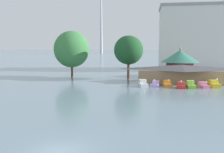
{
  "coord_description": "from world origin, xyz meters",
  "views": [
    {
      "loc": [
        6.31,
        -15.89,
        7.69
      ],
      "look_at": [
        1.08,
        19.59,
        3.38
      ],
      "focal_mm": 38.24,
      "sensor_mm": 36.0,
      "label": 1
    }
  ],
  "objects_px": {
    "pedal_boat_lavender": "(156,84)",
    "background_building_block": "(205,38)",
    "pedal_boat_lime": "(191,85)",
    "shoreline_tree_mid": "(129,50)",
    "pedal_boat_red": "(181,86)",
    "shoreline_tree_tall_left": "(72,49)",
    "pedal_boat_orange": "(167,84)",
    "boathouse": "(181,73)",
    "pedal_boat_white": "(143,84)",
    "pedal_boat_pink": "(203,85)",
    "green_roof_pavilion": "(180,61)",
    "pedal_boat_yellow": "(214,84)"
  },
  "relations": [
    {
      "from": "pedal_boat_lavender",
      "to": "pedal_boat_red",
      "type": "relative_size",
      "value": 1.08
    },
    {
      "from": "pedal_boat_orange",
      "to": "background_building_block",
      "type": "height_order",
      "value": "background_building_block"
    },
    {
      "from": "boathouse",
      "to": "pedal_boat_yellow",
      "type": "bearing_deg",
      "value": -46.09
    },
    {
      "from": "pedal_boat_red",
      "to": "shoreline_tree_tall_left",
      "type": "bearing_deg",
      "value": -107.62
    },
    {
      "from": "pedal_boat_pink",
      "to": "background_building_block",
      "type": "relative_size",
      "value": 0.09
    },
    {
      "from": "pedal_boat_lavender",
      "to": "shoreline_tree_tall_left",
      "type": "xyz_separation_m",
      "value": [
        -21.18,
        11.42,
        6.89
      ]
    },
    {
      "from": "shoreline_tree_mid",
      "to": "pedal_boat_white",
      "type": "bearing_deg",
      "value": -71.69
    },
    {
      "from": "shoreline_tree_mid",
      "to": "background_building_block",
      "type": "relative_size",
      "value": 0.33
    },
    {
      "from": "pedal_boat_red",
      "to": "pedal_boat_pink",
      "type": "bearing_deg",
      "value": 113.19
    },
    {
      "from": "pedal_boat_lavender",
      "to": "pedal_boat_white",
      "type": "bearing_deg",
      "value": -52.98
    },
    {
      "from": "green_roof_pavilion",
      "to": "pedal_boat_lime",
      "type": "bearing_deg",
      "value": -90.92
    },
    {
      "from": "pedal_boat_red",
      "to": "shoreline_tree_tall_left",
      "type": "xyz_separation_m",
      "value": [
        -25.96,
        12.98,
        6.85
      ]
    },
    {
      "from": "pedal_boat_white",
      "to": "boathouse",
      "type": "relative_size",
      "value": 0.15
    },
    {
      "from": "boathouse",
      "to": "pedal_boat_lime",
      "type": "bearing_deg",
      "value": -83.12
    },
    {
      "from": "pedal_boat_lime",
      "to": "boathouse",
      "type": "xyz_separation_m",
      "value": [
        -0.86,
        7.12,
        1.55
      ]
    },
    {
      "from": "pedal_boat_orange",
      "to": "pedal_boat_yellow",
      "type": "xyz_separation_m",
      "value": [
        9.1,
        0.49,
        0.06
      ]
    },
    {
      "from": "pedal_boat_lavender",
      "to": "shoreline_tree_tall_left",
      "type": "distance_m",
      "value": 25.03
    },
    {
      "from": "shoreline_tree_tall_left",
      "to": "background_building_block",
      "type": "distance_m",
      "value": 50.26
    },
    {
      "from": "pedal_boat_lavender",
      "to": "boathouse",
      "type": "relative_size",
      "value": 0.14
    },
    {
      "from": "pedal_boat_orange",
      "to": "pedal_boat_red",
      "type": "xyz_separation_m",
      "value": [
        2.54,
        -1.53,
        -0.03
      ]
    },
    {
      "from": "pedal_boat_orange",
      "to": "shoreline_tree_mid",
      "type": "relative_size",
      "value": 0.26
    },
    {
      "from": "pedal_boat_pink",
      "to": "pedal_boat_yellow",
      "type": "relative_size",
      "value": 0.99
    },
    {
      "from": "boathouse",
      "to": "shoreline_tree_mid",
      "type": "relative_size",
      "value": 1.89
    },
    {
      "from": "green_roof_pavilion",
      "to": "shoreline_tree_mid",
      "type": "xyz_separation_m",
      "value": [
        -13.33,
        -7.37,
        2.99
      ]
    },
    {
      "from": "pedal_boat_lavender",
      "to": "background_building_block",
      "type": "distance_m",
      "value": 47.05
    },
    {
      "from": "boathouse",
      "to": "shoreline_tree_mid",
      "type": "distance_m",
      "value": 13.86
    },
    {
      "from": "background_building_block",
      "to": "pedal_boat_red",
      "type": "bearing_deg",
      "value": -107.76
    },
    {
      "from": "pedal_boat_red",
      "to": "shoreline_tree_tall_left",
      "type": "relative_size",
      "value": 0.22
    },
    {
      "from": "pedal_boat_orange",
      "to": "shoreline_tree_tall_left",
      "type": "height_order",
      "value": "shoreline_tree_tall_left"
    },
    {
      "from": "background_building_block",
      "to": "shoreline_tree_mid",
      "type": "bearing_deg",
      "value": -128.66
    },
    {
      "from": "shoreline_tree_mid",
      "to": "background_building_block",
      "type": "xyz_separation_m",
      "value": [
        25.02,
        31.28,
        4.19
      ]
    },
    {
      "from": "background_building_block",
      "to": "green_roof_pavilion",
      "type": "bearing_deg",
      "value": -116.06
    },
    {
      "from": "boathouse",
      "to": "pedal_boat_white",
      "type": "bearing_deg",
      "value": -139.44
    },
    {
      "from": "pedal_boat_lime",
      "to": "shoreline_tree_mid",
      "type": "xyz_separation_m",
      "value": [
        -13.02,
        11.44,
        6.6
      ]
    },
    {
      "from": "background_building_block",
      "to": "pedal_boat_orange",
      "type": "bearing_deg",
      "value": -111.44
    },
    {
      "from": "pedal_boat_white",
      "to": "pedal_boat_lime",
      "type": "bearing_deg",
      "value": 74.0
    },
    {
      "from": "pedal_boat_yellow",
      "to": "shoreline_tree_tall_left",
      "type": "bearing_deg",
      "value": -116.69
    },
    {
      "from": "pedal_boat_lime",
      "to": "green_roof_pavilion",
      "type": "bearing_deg",
      "value": 177.43
    },
    {
      "from": "pedal_boat_pink",
      "to": "green_roof_pavilion",
      "type": "distance_m",
      "value": 18.85
    },
    {
      "from": "green_roof_pavilion",
      "to": "pedal_boat_lavender",
      "type": "bearing_deg",
      "value": -111.3
    },
    {
      "from": "pedal_boat_yellow",
      "to": "green_roof_pavilion",
      "type": "relative_size",
      "value": 0.3
    },
    {
      "from": "pedal_boat_orange",
      "to": "pedal_boat_lavender",
      "type": "bearing_deg",
      "value": -100.42
    },
    {
      "from": "pedal_boat_white",
      "to": "background_building_block",
      "type": "height_order",
      "value": "background_building_block"
    },
    {
      "from": "pedal_boat_lavender",
      "to": "pedal_boat_lime",
      "type": "xyz_separation_m",
      "value": [
        6.67,
        -0.92,
        0.1
      ]
    },
    {
      "from": "boathouse",
      "to": "green_roof_pavilion",
      "type": "height_order",
      "value": "green_roof_pavilion"
    },
    {
      "from": "pedal_boat_lime",
      "to": "pedal_boat_yellow",
      "type": "bearing_deg",
      "value": 104.85
    },
    {
      "from": "pedal_boat_orange",
      "to": "background_building_block",
      "type": "xyz_separation_m",
      "value": [
        16.42,
        41.82,
        10.83
      ]
    },
    {
      "from": "pedal_boat_white",
      "to": "shoreline_tree_tall_left",
      "type": "height_order",
      "value": "shoreline_tree_tall_left"
    },
    {
      "from": "pedal_boat_white",
      "to": "shoreline_tree_tall_left",
      "type": "relative_size",
      "value": 0.26
    },
    {
      "from": "pedal_boat_white",
      "to": "shoreline_tree_mid",
      "type": "relative_size",
      "value": 0.29
    }
  ]
}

